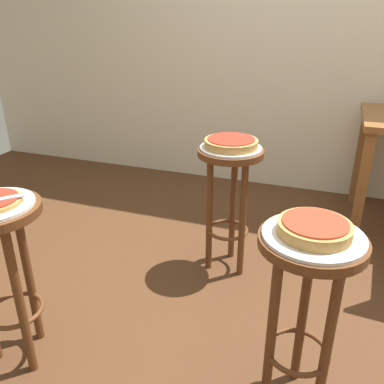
{
  "coord_description": "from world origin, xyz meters",
  "views": [
    {
      "loc": [
        0.26,
        -1.7,
        1.38
      ],
      "look_at": [
        -0.29,
        -0.16,
        0.65
      ],
      "focal_mm": 38.01,
      "sensor_mm": 36.0,
      "label": 1
    }
  ],
  "objects_px": {
    "stool_middle": "(306,289)",
    "pizza_middle": "(315,228)",
    "serving_plate_middle": "(313,236)",
    "pizza_leftside": "(231,143)",
    "stool_leftside": "(229,185)",
    "stool_foreground": "(2,253)",
    "serving_plate_leftside": "(231,148)"
  },
  "relations": [
    {
      "from": "stool_foreground",
      "to": "serving_plate_leftside",
      "type": "relative_size",
      "value": 2.24
    },
    {
      "from": "serving_plate_middle",
      "to": "stool_foreground",
      "type": "bearing_deg",
      "value": -171.79
    },
    {
      "from": "serving_plate_middle",
      "to": "stool_leftside",
      "type": "distance_m",
      "value": 0.95
    },
    {
      "from": "stool_leftside",
      "to": "pizza_leftside",
      "type": "bearing_deg",
      "value": 0.0
    },
    {
      "from": "pizza_middle",
      "to": "pizza_leftside",
      "type": "distance_m",
      "value": 0.93
    },
    {
      "from": "serving_plate_middle",
      "to": "serving_plate_leftside",
      "type": "bearing_deg",
      "value": 120.97
    },
    {
      "from": "serving_plate_middle",
      "to": "pizza_leftside",
      "type": "distance_m",
      "value": 0.93
    },
    {
      "from": "pizza_middle",
      "to": "serving_plate_leftside",
      "type": "xyz_separation_m",
      "value": [
        -0.48,
        0.79,
        -0.03
      ]
    },
    {
      "from": "stool_middle",
      "to": "serving_plate_leftside",
      "type": "bearing_deg",
      "value": 120.97
    },
    {
      "from": "stool_leftside",
      "to": "pizza_leftside",
      "type": "height_order",
      "value": "pizza_leftside"
    },
    {
      "from": "pizza_leftside",
      "to": "stool_middle",
      "type": "bearing_deg",
      "value": -59.03
    },
    {
      "from": "stool_middle",
      "to": "pizza_leftside",
      "type": "bearing_deg",
      "value": 120.97
    },
    {
      "from": "pizza_leftside",
      "to": "serving_plate_leftside",
      "type": "bearing_deg",
      "value": 0.0
    },
    {
      "from": "stool_foreground",
      "to": "serving_plate_middle",
      "type": "xyz_separation_m",
      "value": [
        1.14,
        0.16,
        0.21
      ]
    },
    {
      "from": "stool_foreground",
      "to": "serving_plate_middle",
      "type": "relative_size",
      "value": 2.21
    },
    {
      "from": "stool_middle",
      "to": "pizza_middle",
      "type": "xyz_separation_m",
      "value": [
        -0.0,
        0.0,
        0.24
      ]
    },
    {
      "from": "stool_middle",
      "to": "serving_plate_middle",
      "type": "bearing_deg",
      "value": 180.0
    },
    {
      "from": "stool_foreground",
      "to": "serving_plate_middle",
      "type": "distance_m",
      "value": 1.17
    },
    {
      "from": "stool_foreground",
      "to": "pizza_leftside",
      "type": "distance_m",
      "value": 1.19
    },
    {
      "from": "stool_middle",
      "to": "stool_leftside",
      "type": "height_order",
      "value": "same"
    },
    {
      "from": "serving_plate_middle",
      "to": "serving_plate_leftside",
      "type": "relative_size",
      "value": 1.01
    },
    {
      "from": "serving_plate_leftside",
      "to": "pizza_leftside",
      "type": "xyz_separation_m",
      "value": [
        -0.0,
        0.0,
        0.03
      ]
    },
    {
      "from": "stool_middle",
      "to": "stool_leftside",
      "type": "bearing_deg",
      "value": 120.97
    },
    {
      "from": "stool_foreground",
      "to": "stool_leftside",
      "type": "relative_size",
      "value": 1.0
    },
    {
      "from": "serving_plate_leftside",
      "to": "pizza_leftside",
      "type": "distance_m",
      "value": 0.03
    },
    {
      "from": "serving_plate_middle",
      "to": "serving_plate_leftside",
      "type": "xyz_separation_m",
      "value": [
        -0.48,
        0.79,
        0.0
      ]
    },
    {
      "from": "stool_middle",
      "to": "serving_plate_middle",
      "type": "relative_size",
      "value": 2.21
    },
    {
      "from": "serving_plate_middle",
      "to": "pizza_middle",
      "type": "bearing_deg",
      "value": 0.0
    },
    {
      "from": "stool_foreground",
      "to": "stool_leftside",
      "type": "height_order",
      "value": "same"
    },
    {
      "from": "serving_plate_middle",
      "to": "pizza_middle",
      "type": "distance_m",
      "value": 0.03
    },
    {
      "from": "stool_middle",
      "to": "pizza_middle",
      "type": "relative_size",
      "value": 3.07
    },
    {
      "from": "serving_plate_leftside",
      "to": "stool_middle",
      "type": "bearing_deg",
      "value": -59.03
    }
  ]
}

